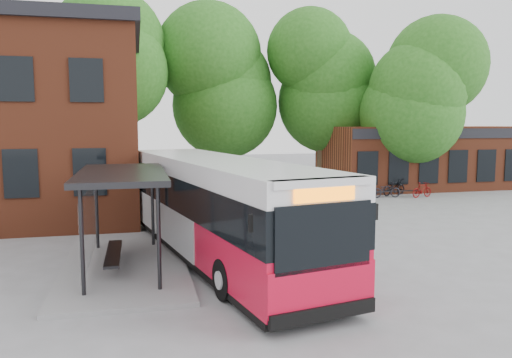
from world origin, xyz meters
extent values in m
plane|color=slate|center=(0.00, 0.00, 0.00)|extent=(100.00, 100.00, 0.00)
imported|color=black|center=(7.61, 10.90, 0.40)|extent=(1.60, 0.81, 0.80)
imported|color=black|center=(8.21, 10.39, 0.52)|extent=(1.73, 0.52, 1.04)
imported|color=black|center=(8.25, 9.99, 0.49)|extent=(1.92, 0.83, 0.98)
imported|color=black|center=(9.69, 9.99, 0.44)|extent=(1.72, 0.71, 0.88)
imported|color=black|center=(10.58, 10.71, 0.48)|extent=(1.94, 1.27, 0.96)
imported|color=#5D0708|center=(11.71, 9.56, 0.44)|extent=(1.52, 0.79, 0.88)
camera|label=1|loc=(-4.08, -15.61, 4.24)|focal=35.00mm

